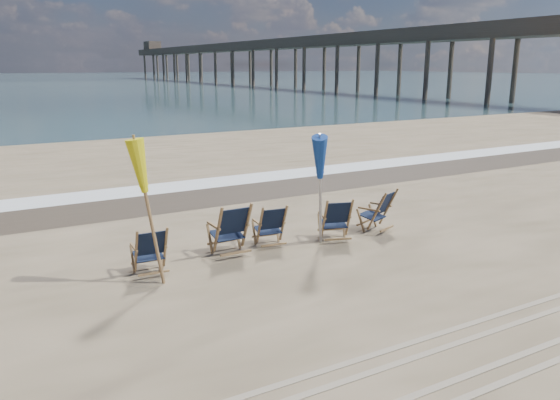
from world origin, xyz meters
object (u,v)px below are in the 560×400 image
at_px(beach_chair_1, 247,227).
at_px(beach_chair_4, 388,208).
at_px(beach_chair_0, 166,249).
at_px(umbrella_blue, 321,156).
at_px(beach_chair_3, 349,219).
at_px(umbrella_yellow, 148,173).
at_px(fishing_pier, 268,57).
at_px(beach_chair_2, 284,225).

bearing_deg(beach_chair_1, beach_chair_4, 178.78).
xyz_separation_m(beach_chair_0, umbrella_blue, (3.05, -0.17, 1.38)).
height_order(beach_chair_1, beach_chair_3, beach_chair_1).
xyz_separation_m(beach_chair_0, umbrella_yellow, (-0.31, -0.32, 1.41)).
relative_size(umbrella_yellow, fishing_pier, 0.02).
bearing_deg(fishing_pier, umbrella_yellow, -119.36).
bearing_deg(beach_chair_2, fishing_pier, -110.35).
xyz_separation_m(umbrella_blue, fishing_pier, (37.47, 72.45, 2.82)).
height_order(beach_chair_2, umbrella_yellow, umbrella_yellow).
distance_m(beach_chair_0, umbrella_yellow, 1.48).
bearing_deg(beach_chair_2, beach_chair_0, 14.21).
bearing_deg(beach_chair_1, umbrella_blue, 163.83).
bearing_deg(umbrella_blue, umbrella_yellow, -177.40).
bearing_deg(beach_chair_3, beach_chair_4, -149.87).
bearing_deg(beach_chair_2, beach_chair_1, 11.77).
bearing_deg(umbrella_blue, beach_chair_0, 176.89).
xyz_separation_m(beach_chair_1, beach_chair_3, (2.15, -0.33, -0.06)).
xyz_separation_m(beach_chair_3, fishing_pier, (36.71, 72.38, 4.18)).
distance_m(beach_chair_4, fishing_pier, 80.47).
distance_m(beach_chair_4, umbrella_yellow, 5.57).
distance_m(beach_chair_0, beach_chair_2, 2.51).
relative_size(beach_chair_3, umbrella_yellow, 0.39).
distance_m(beach_chair_2, beach_chair_4, 2.56).
distance_m(beach_chair_1, beach_chair_2, 0.84).
xyz_separation_m(beach_chair_1, beach_chair_2, (0.83, 0.06, -0.08)).
bearing_deg(fishing_pier, beach_chair_3, -116.89).
xyz_separation_m(beach_chair_0, fishing_pier, (40.52, 72.28, 4.21)).
bearing_deg(umbrella_blue, fishing_pier, 62.65).
distance_m(beach_chair_3, umbrella_blue, 1.56).
distance_m(beach_chair_0, beach_chair_3, 3.81).
relative_size(beach_chair_2, umbrella_yellow, 0.37).
bearing_deg(fishing_pier, beach_chair_0, -119.27).
height_order(beach_chair_0, fishing_pier, fishing_pier).
distance_m(umbrella_yellow, fishing_pier, 83.34).
xyz_separation_m(beach_chair_0, beach_chair_4, (5.05, 0.17, 0.03)).
height_order(beach_chair_3, beach_chair_4, beach_chair_4).
height_order(beach_chair_3, umbrella_blue, umbrella_blue).
bearing_deg(beach_chair_4, beach_chair_0, -20.68).
bearing_deg(beach_chair_4, beach_chair_3, -10.64).
bearing_deg(beach_chair_3, umbrella_blue, 23.48).
distance_m(beach_chair_3, fishing_pier, 81.26).
bearing_deg(umbrella_yellow, beach_chair_3, 3.10).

